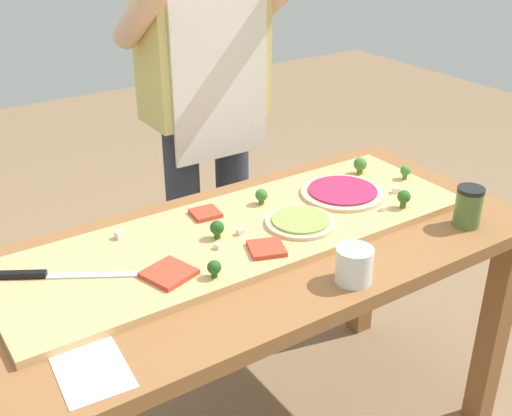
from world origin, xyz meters
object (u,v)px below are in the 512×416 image
pizza_slice_near_left (205,213)px  pizza_slice_near_right (265,249)px  pizza_whole_beet_magenta (342,192)px  cheese_crumble_e (218,247)px  pizza_whole_pesto_green (300,222)px  cheese_crumble_a (383,209)px  broccoli_floret_center_right (404,197)px  cheese_crumble_d (119,235)px  sauce_jar (468,207)px  pizza_slice_far_left (169,273)px  flour_cup (354,267)px  broccoli_floret_center_left (261,196)px  broccoli_floret_back_left (360,164)px  prep_table (250,280)px  recipe_note (92,371)px  broccoli_floret_front_left (405,171)px  cheese_crumble_c (396,190)px  cheese_crumble_b (240,232)px  broccoli_floret_front_mid (214,268)px  broccoli_floret_back_right (217,228)px  cook_center (206,88)px  chefs_knife (49,275)px

pizza_slice_near_left → pizza_slice_near_right: 0.26m
pizza_whole_beet_magenta → cheese_crumble_e: size_ratio=17.44×
pizza_whole_pesto_green → cheese_crumble_a: (0.24, -0.06, -0.00)m
pizza_whole_pesto_green → pizza_slice_near_right: 0.17m
broccoli_floret_center_right → cheese_crumble_d: (-0.74, 0.28, -0.02)m
sauce_jar → pizza_slice_far_left: bearing=166.6°
pizza_slice_near_left → flour_cup: 0.48m
pizza_slice_far_left → broccoli_floret_center_left: bearing=26.2°
broccoli_floret_back_left → broccoli_floret_center_left: size_ratio=1.18×
prep_table → broccoli_floret_back_left: (0.52, 0.16, 0.16)m
pizza_whole_beet_magenta → pizza_slice_near_left: (-0.41, 0.11, -0.00)m
pizza_whole_beet_magenta → broccoli_floret_center_right: (0.09, -0.16, 0.03)m
recipe_note → pizza_slice_near_right: bearing=17.6°
prep_table → broccoli_floret_front_left: broccoli_floret_front_left is taller
broccoli_floret_front_left → broccoli_floret_center_right: bearing=-136.8°
broccoli_floret_front_left → cheese_crumble_c: bearing=-148.9°
broccoli_floret_back_left → cheese_crumble_b: (-0.53, -0.13, -0.02)m
flour_cup → pizza_whole_pesto_green: bearing=80.5°
broccoli_floret_center_right → cheese_crumble_b: (-0.47, 0.12, -0.02)m
broccoli_floret_front_mid → cheese_crumble_e: broccoli_floret_front_mid is taller
pizza_slice_far_left → cheese_crumble_e: 0.16m
broccoli_floret_front_mid → recipe_note: (-0.35, -0.13, -0.04)m
broccoli_floret_back_right → cheese_crumble_a: broccoli_floret_back_right is taller
pizza_slice_near_right → flour_cup: bearing=-60.3°
prep_table → sauce_jar: bearing=-23.2°
cheese_crumble_e → recipe_note: cheese_crumble_e is taller
broccoli_floret_back_right → sauce_jar: bearing=-24.4°
broccoli_floret_back_right → pizza_whole_beet_magenta: bearing=3.0°
pizza_whole_beet_magenta → recipe_note: (-0.90, -0.31, -0.03)m
broccoli_floret_back_right → broccoli_floret_front_left: (0.68, 0.00, -0.00)m
broccoli_floret_front_mid → cheese_crumble_e: 0.13m
pizza_slice_near_left → broccoli_floret_back_left: size_ratio=1.36×
pizza_whole_beet_magenta → cheese_crumble_d: (-0.66, 0.12, 0.00)m
cheese_crumble_a → cook_center: (-0.19, 0.65, 0.22)m
broccoli_floret_back_left → cheese_crumble_a: (-0.12, -0.23, -0.03)m
broccoli_floret_back_left → cheese_crumble_c: (-0.00, -0.17, -0.02)m
chefs_knife → flour_cup: 0.72m
broccoli_floret_front_mid → cheese_crumble_b: (0.16, 0.14, -0.02)m
chefs_knife → cheese_crumble_c: bearing=-6.5°
chefs_knife → cheese_crumble_c: 1.02m
broccoli_floret_back_left → flour_cup: flour_cup is taller
pizza_slice_near_left → broccoli_floret_front_left: (0.64, -0.13, 0.02)m
broccoli_floret_center_left → broccoli_floret_back_right: bearing=-153.7°
broccoli_floret_center_right → cheese_crumble_a: broccoli_floret_center_right is taller
pizza_slice_near_right → cheese_crumble_b: bearing=93.8°
pizza_slice_near_left → pizza_slice_near_right: same height
pizza_whole_pesto_green → cheese_crumble_e: pizza_whole_pesto_green is taller
cheese_crumble_d → sauce_jar: (0.84, -0.43, 0.03)m
broccoli_floret_center_left → prep_table: bearing=-132.5°
broccoli_floret_center_right → chefs_knife: bearing=168.3°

